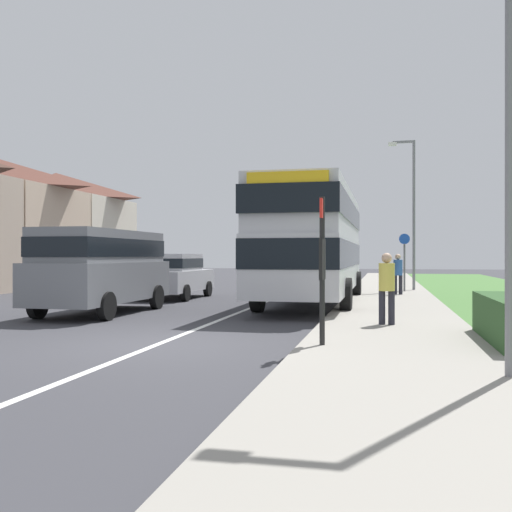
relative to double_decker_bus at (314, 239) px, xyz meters
name	(u,v)px	position (x,y,z in m)	size (l,w,h in m)	color
ground_plane	(159,344)	(-1.73, -9.21, -2.14)	(120.00, 120.00, 0.00)	#38383D
lane_marking_centre	(255,306)	(-1.73, -1.21, -2.14)	(0.14, 60.00, 0.01)	silver
pavement_near_side	(392,314)	(2.47, -3.21, -2.08)	(3.20, 68.00, 0.12)	gray
double_decker_bus	(314,239)	(0.00, 0.00, 0.00)	(2.80, 10.83, 3.70)	#BCBCC1
parked_van_grey	(102,264)	(-5.37, -4.34, -0.78)	(2.11, 5.19, 2.30)	slate
parked_car_silver	(174,274)	(-5.42, 1.38, -1.23)	(2.00, 4.25, 1.67)	#B7B7BC
pedestrian_at_stop	(387,285)	(2.34, -6.28, -1.17)	(0.34, 0.34, 1.67)	#23232D
pedestrian_walking_away	(398,272)	(2.78, 3.72, -1.17)	(0.34, 0.34, 1.67)	#23232D
bus_stop_sign	(322,260)	(1.27, -9.41, -0.60)	(0.09, 0.52, 2.60)	black
cycle_route_sign	(404,260)	(3.09, 5.81, -0.72)	(0.44, 0.08, 2.52)	slate
street_lamp_near	(500,70)	(3.70, -11.44, 1.78)	(1.14, 0.20, 6.77)	slate
street_lamp_mid	(411,204)	(3.41, 6.94, 1.70)	(1.14, 0.20, 6.61)	slate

